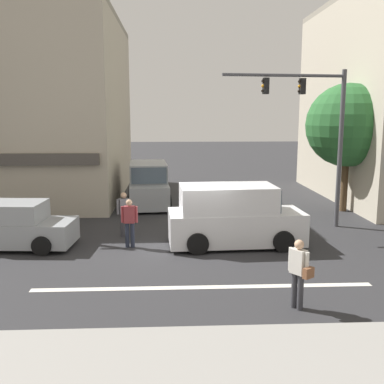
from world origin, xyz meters
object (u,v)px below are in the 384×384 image
at_px(van_approaching_near, 233,217).
at_px(van_parked_curbside, 148,185).
at_px(street_tree, 348,125).
at_px(pedestrian_far_side, 129,220).
at_px(utility_pole_far_right, 355,127).
at_px(traffic_light_mast, 318,123).
at_px(sedan_crossing_leftbound, 13,227).
at_px(pedestrian_mid_crossing, 124,211).
at_px(pedestrian_foreground_with_bag, 299,270).

bearing_deg(van_approaching_near, van_parked_curbside, 113.98).
distance_m(street_tree, pedestrian_far_side, 11.39).
bearing_deg(utility_pole_far_right, van_approaching_near, -134.12).
relative_size(street_tree, van_approaching_near, 1.26).
distance_m(traffic_light_mast, sedan_crossing_leftbound, 11.85).
relative_size(utility_pole_far_right, van_parked_curbside, 1.58).
height_order(utility_pole_far_right, traffic_light_mast, utility_pole_far_right).
relative_size(street_tree, pedestrian_mid_crossing, 3.54).
relative_size(van_parked_curbside, pedestrian_foreground_with_bag, 2.83).
bearing_deg(van_approaching_near, utility_pole_far_right, 45.88).
bearing_deg(pedestrian_mid_crossing, pedestrian_far_side, -77.04).
xyz_separation_m(van_parked_curbside, van_approaching_near, (3.26, -7.32, 0.00)).
distance_m(street_tree, pedestrian_foreground_with_bag, 12.18).
xyz_separation_m(street_tree, van_approaching_near, (-5.98, -5.38, -2.99)).
relative_size(street_tree, van_parked_curbside, 1.25).
xyz_separation_m(street_tree, pedestrian_far_side, (-9.53, -5.44, -3.04)).
height_order(sedan_crossing_leftbound, pedestrian_mid_crossing, pedestrian_mid_crossing).
bearing_deg(van_parked_curbside, pedestrian_far_side, -92.29).
xyz_separation_m(pedestrian_foreground_with_bag, pedestrian_mid_crossing, (-4.68, 6.57, -0.00)).
height_order(street_tree, pedestrian_far_side, street_tree).
bearing_deg(van_approaching_near, sedan_crossing_leftbound, 179.25).
distance_m(van_parked_curbside, pedestrian_far_side, 7.39).
xyz_separation_m(van_approaching_near, pedestrian_far_side, (-3.55, -0.06, -0.06)).
height_order(van_parked_curbside, pedestrian_mid_crossing, van_parked_curbside).
height_order(van_approaching_near, pedestrian_far_side, van_approaching_near).
bearing_deg(pedestrian_far_side, utility_pole_far_right, 34.81).
distance_m(street_tree, van_parked_curbside, 9.90).
xyz_separation_m(street_tree, utility_pole_far_right, (1.18, 2.01, -0.12)).
bearing_deg(utility_pole_far_right, pedestrian_far_side, -145.19).
xyz_separation_m(van_approaching_near, pedestrian_foreground_with_bag, (0.81, -5.22, -0.05)).
xyz_separation_m(utility_pole_far_right, van_approaching_near, (-7.17, -7.39, -2.87)).
height_order(traffic_light_mast, pedestrian_mid_crossing, traffic_light_mast).
bearing_deg(utility_pole_far_right, van_parked_curbside, -179.61).
xyz_separation_m(sedan_crossing_leftbound, pedestrian_far_side, (3.95, -0.16, 0.24)).
bearing_deg(sedan_crossing_leftbound, pedestrian_mid_crossing, 18.98).
bearing_deg(van_parked_curbside, utility_pole_far_right, 0.39).
relative_size(sedan_crossing_leftbound, pedestrian_foreground_with_bag, 2.52).
bearing_deg(sedan_crossing_leftbound, traffic_light_mast, 11.56).
xyz_separation_m(street_tree, pedestrian_foreground_with_bag, (-5.18, -10.60, -3.04)).
bearing_deg(pedestrian_foreground_with_bag, pedestrian_far_side, 130.14).
height_order(street_tree, pedestrian_foreground_with_bag, street_tree).
xyz_separation_m(utility_pole_far_right, sedan_crossing_leftbound, (-14.66, -7.29, -3.16)).
bearing_deg(pedestrian_foreground_with_bag, sedan_crossing_leftbound, 147.33).
xyz_separation_m(van_approaching_near, sedan_crossing_leftbound, (-7.50, 0.10, -0.29)).
relative_size(van_approaching_near, pedestrian_mid_crossing, 2.81).
height_order(utility_pole_far_right, van_approaching_near, utility_pole_far_right).
distance_m(street_tree, traffic_light_mast, 3.84).
height_order(traffic_light_mast, pedestrian_far_side, traffic_light_mast).
height_order(street_tree, traffic_light_mast, traffic_light_mast).
xyz_separation_m(utility_pole_far_right, pedestrian_far_side, (-10.72, -7.45, -2.92)).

